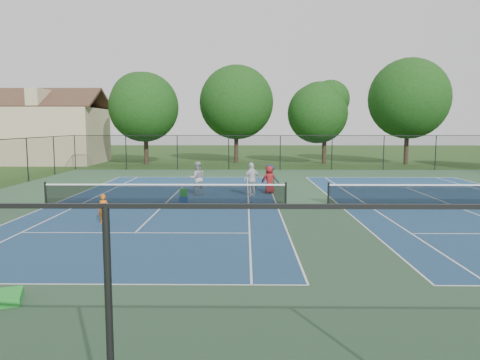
{
  "coord_description": "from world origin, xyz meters",
  "views": [
    {
      "loc": [
        -3.04,
        -22.8,
        3.83
      ],
      "look_at": [
        -3.29,
        -1.0,
        1.3
      ],
      "focal_mm": 35.0,
      "sensor_mm": 36.0,
      "label": 1
    }
  ],
  "objects_px": {
    "clapboard_house": "(51,133)",
    "bystander_a": "(252,179)",
    "tree_back_a": "(145,103)",
    "tree_back_d": "(408,95)",
    "ball_hopper": "(183,192)",
    "bystander_c": "(269,180)",
    "tree_back_b": "(236,99)",
    "tree_back_c": "(325,109)",
    "child_player": "(103,209)",
    "instructor": "(197,178)",
    "ball_crate": "(184,199)",
    "bystander_b": "(270,178)"
  },
  "relations": [
    {
      "from": "tree_back_d",
      "to": "tree_back_b",
      "type": "bearing_deg",
      "value": 173.29
    },
    {
      "from": "bystander_a",
      "to": "bystander_b",
      "type": "distance_m",
      "value": 1.82
    },
    {
      "from": "bystander_a",
      "to": "ball_crate",
      "type": "relative_size",
      "value": 4.57
    },
    {
      "from": "bystander_b",
      "to": "ball_hopper",
      "type": "relative_size",
      "value": 4.4
    },
    {
      "from": "child_player",
      "to": "bystander_c",
      "type": "distance_m",
      "value": 10.86
    },
    {
      "from": "instructor",
      "to": "ball_hopper",
      "type": "xyz_separation_m",
      "value": [
        -0.44,
        -2.48,
        -0.43
      ]
    },
    {
      "from": "clapboard_house",
      "to": "bystander_a",
      "type": "relative_size",
      "value": 5.84
    },
    {
      "from": "bystander_b",
      "to": "tree_back_c",
      "type": "bearing_deg",
      "value": -87.15
    },
    {
      "from": "bystander_c",
      "to": "ball_crate",
      "type": "distance_m",
      "value": 5.49
    },
    {
      "from": "clapboard_house",
      "to": "bystander_c",
      "type": "xyz_separation_m",
      "value": [
        21.32,
        -21.47,
        -2.3
      ]
    },
    {
      "from": "bystander_a",
      "to": "bystander_c",
      "type": "bearing_deg",
      "value": -172.6
    },
    {
      "from": "instructor",
      "to": "bystander_c",
      "type": "relative_size",
      "value": 1.19
    },
    {
      "from": "tree_back_c",
      "to": "tree_back_d",
      "type": "distance_m",
      "value": 8.17
    },
    {
      "from": "tree_back_a",
      "to": "tree_back_d",
      "type": "distance_m",
      "value": 26.01
    },
    {
      "from": "clapboard_house",
      "to": "instructor",
      "type": "bearing_deg",
      "value": -51.99
    },
    {
      "from": "ball_crate",
      "to": "tree_back_b",
      "type": "bearing_deg",
      "value": 85.2
    },
    {
      "from": "bystander_a",
      "to": "instructor",
      "type": "bearing_deg",
      "value": -45.15
    },
    {
      "from": "bystander_a",
      "to": "bystander_b",
      "type": "bearing_deg",
      "value": -164.24
    },
    {
      "from": "child_player",
      "to": "clapboard_house",
      "type": "bearing_deg",
      "value": 126.93
    },
    {
      "from": "child_player",
      "to": "tree_back_b",
      "type": "bearing_deg",
      "value": 92.7
    },
    {
      "from": "tree_back_d",
      "to": "ball_crate",
      "type": "relative_size",
      "value": 25.64
    },
    {
      "from": "child_player",
      "to": "tree_back_d",
      "type": "bearing_deg",
      "value": 64.35
    },
    {
      "from": "tree_back_b",
      "to": "clapboard_house",
      "type": "distance_m",
      "value": 19.35
    },
    {
      "from": "tree_back_c",
      "to": "ball_crate",
      "type": "height_order",
      "value": "tree_back_c"
    },
    {
      "from": "tree_back_c",
      "to": "tree_back_d",
      "type": "relative_size",
      "value": 0.81
    },
    {
      "from": "instructor",
      "to": "bystander_a",
      "type": "bearing_deg",
      "value": 155.0
    },
    {
      "from": "tree_back_c",
      "to": "child_player",
      "type": "bearing_deg",
      "value": -114.49
    },
    {
      "from": "tree_back_c",
      "to": "tree_back_a",
      "type": "bearing_deg",
      "value": -176.82
    },
    {
      "from": "tree_back_b",
      "to": "tree_back_d",
      "type": "relative_size",
      "value": 0.97
    },
    {
      "from": "instructor",
      "to": "tree_back_d",
      "type": "bearing_deg",
      "value": -149.4
    },
    {
      "from": "bystander_a",
      "to": "ball_hopper",
      "type": "distance_m",
      "value": 4.07
    },
    {
      "from": "bystander_a",
      "to": "clapboard_house",
      "type": "bearing_deg",
      "value": -85.93
    },
    {
      "from": "tree_back_c",
      "to": "bystander_c",
      "type": "bearing_deg",
      "value": -107.28
    },
    {
      "from": "tree_back_d",
      "to": "child_player",
      "type": "xyz_separation_m",
      "value": [
        -21.59,
        -28.85,
        -6.24
      ]
    },
    {
      "from": "tree_back_b",
      "to": "clapboard_house",
      "type": "bearing_deg",
      "value": -176.99
    },
    {
      "from": "bystander_a",
      "to": "tree_back_c",
      "type": "bearing_deg",
      "value": -146.87
    },
    {
      "from": "bystander_a",
      "to": "bystander_b",
      "type": "relative_size",
      "value": 1.13
    },
    {
      "from": "tree_back_a",
      "to": "bystander_c",
      "type": "bearing_deg",
      "value": -61.07
    },
    {
      "from": "bystander_c",
      "to": "ball_crate",
      "type": "relative_size",
      "value": 3.91
    },
    {
      "from": "clapboard_house",
      "to": "ball_hopper",
      "type": "bearing_deg",
      "value": -55.59
    },
    {
      "from": "tree_back_c",
      "to": "ball_hopper",
      "type": "relative_size",
      "value": 22.52
    },
    {
      "from": "tree_back_c",
      "to": "bystander_a",
      "type": "bearing_deg",
      "value": -108.87
    },
    {
      "from": "tree_back_d",
      "to": "ball_hopper",
      "type": "bearing_deg",
      "value": -129.05
    },
    {
      "from": "tree_back_d",
      "to": "instructor",
      "type": "distance_m",
      "value": 28.82
    },
    {
      "from": "tree_back_d",
      "to": "bystander_b",
      "type": "height_order",
      "value": "tree_back_d"
    },
    {
      "from": "instructor",
      "to": "clapboard_house",
      "type": "bearing_deg",
      "value": -69.84
    },
    {
      "from": "tree_back_b",
      "to": "child_player",
      "type": "bearing_deg",
      "value": -98.47
    },
    {
      "from": "tree_back_c",
      "to": "bystander_b",
      "type": "bearing_deg",
      "value": -107.46
    },
    {
      "from": "bystander_b",
      "to": "child_player",
      "type": "bearing_deg",
      "value": 71.94
    },
    {
      "from": "tree_back_c",
      "to": "ball_hopper",
      "type": "xyz_separation_m",
      "value": [
        -11.15,
        -24.6,
        -4.98
      ]
    }
  ]
}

